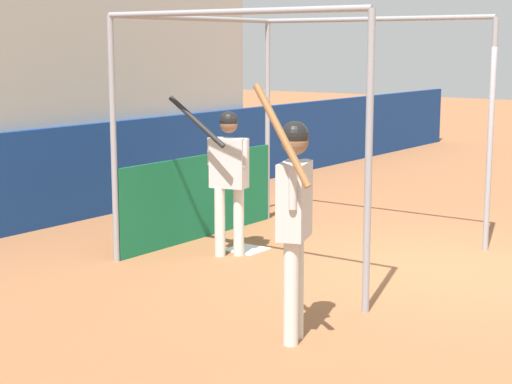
% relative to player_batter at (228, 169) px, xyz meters
% --- Properties ---
extents(ground_plane, '(60.00, 60.00, 0.00)m').
position_rel_player_batter_xyz_m(ground_plane, '(0.98, -2.36, -1.06)').
color(ground_plane, '#935B38').
extents(outfield_wall, '(24.00, 0.12, 1.38)m').
position_rel_player_batter_xyz_m(outfield_wall, '(0.98, 3.07, -0.37)').
color(outfield_wall, navy).
rests_on(outfield_wall, ground).
extents(bleacher_section, '(7.05, 4.00, 3.46)m').
position_rel_player_batter_xyz_m(bleacher_section, '(0.98, 5.13, 0.67)').
color(bleacher_section, '#9E9E99').
rests_on(bleacher_section, ground).
extents(batting_cage, '(3.16, 3.39, 2.88)m').
position_rel_player_batter_xyz_m(batting_cage, '(0.56, 0.19, 0.20)').
color(batting_cage, gray).
rests_on(batting_cage, ground).
extents(home_plate, '(0.44, 0.44, 0.02)m').
position_rel_player_batter_xyz_m(home_plate, '(0.36, -0.01, -1.05)').
color(home_plate, white).
rests_on(home_plate, ground).
extents(player_batter, '(0.58, 0.85, 1.93)m').
position_rel_player_batter_xyz_m(player_batter, '(0.00, 0.00, 0.00)').
color(player_batter, silver).
rests_on(player_batter, ground).
extents(player_waiting, '(0.67, 0.59, 2.22)m').
position_rel_player_batter_xyz_m(player_waiting, '(-2.08, -2.31, 0.11)').
color(player_waiting, silver).
rests_on(player_waiting, ground).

